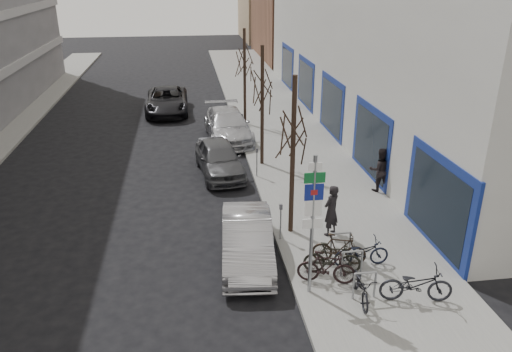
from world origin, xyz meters
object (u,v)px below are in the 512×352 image
object	(u,v)px
bike_far_curb	(417,282)
bike_far_inner	(339,248)
tree_near	(294,119)
meter_mid	(257,159)
bike_near_right	(326,267)
bike_mid_inner	(332,258)
meter_front	(281,218)
parked_car_mid	(219,158)
highway_sign_pole	(313,218)
bike_mid_curb	(362,250)
bike_rack	(352,260)
tree_far	(244,54)
bike_near_left	(361,284)
pedestrian_far	(380,169)
tree_mid	(262,78)
lane_car	(167,101)
meter_back	(242,123)
pedestrian_near	(331,210)
parked_car_front	(247,240)

from	to	relation	value
bike_far_curb	bike_far_inner	distance (m)	2.58
tree_near	meter_mid	bearing A→B (deg)	95.14
bike_near_right	bike_mid_inner	xyz separation A→B (m)	(0.30, 0.43, 0.01)
meter_front	bike_mid_inner	bearing A→B (deg)	-63.21
bike_far_inner	parked_car_mid	world-z (taller)	parked_car_mid
highway_sign_pole	bike_near_right	distance (m)	1.92
bike_mid_curb	bike_far_curb	world-z (taller)	bike_far_curb
meter_front	bike_far_curb	bearing A→B (deg)	-51.91
bike_rack	tree_far	size ratio (longest dim) A/B	0.41
meter_front	bike_near_left	world-z (taller)	meter_front
highway_sign_pole	parked_car_mid	xyz separation A→B (m)	(-1.81, 9.34, -1.71)
meter_mid	bike_near_right	xyz separation A→B (m)	(0.82, -8.15, -0.25)
parked_car_mid	pedestrian_far	xyz separation A→B (m)	(6.21, -3.01, 0.32)
bike_rack	bike_mid_inner	distance (m)	0.56
bike_rack	tree_near	distance (m)	4.66
bike_mid_inner	parked_car_mid	world-z (taller)	parked_car_mid
bike_near_right	bike_far_inner	world-z (taller)	bike_near_right
tree_mid	lane_car	distance (m)	11.59
bike_mid_inner	bike_far_inner	size ratio (longest dim) A/B	1.03
meter_mid	bike_mid_inner	xyz separation A→B (m)	(1.12, -7.72, -0.25)
bike_near_right	pedestrian_far	bearing A→B (deg)	-15.72
bike_near_right	bike_mid_curb	distance (m)	1.48
meter_back	tree_near	bearing A→B (deg)	-87.55
tree_mid	pedestrian_near	size ratio (longest dim) A/B	3.07
tree_far	bike_far_inner	bearing A→B (deg)	-86.13
tree_near	bike_far_inner	distance (m)	4.22
highway_sign_pole	tree_near	xyz separation A→B (m)	(0.20, 3.51, 1.65)
tree_mid	pedestrian_near	world-z (taller)	tree_mid
pedestrian_near	pedestrian_far	world-z (taller)	pedestrian_far
tree_mid	meter_back	bearing A→B (deg)	96.42
highway_sign_pole	meter_mid	bearing A→B (deg)	91.68
meter_back	pedestrian_near	distance (m)	11.07
lane_car	bike_mid_curb	bearing A→B (deg)	-71.98
highway_sign_pole	tree_mid	xyz separation A→B (m)	(0.20, 10.01, 1.65)
bike_mid_curb	parked_car_mid	bearing A→B (deg)	23.54
bike_far_inner	bike_mid_curb	bearing A→B (deg)	-90.76
pedestrian_far	parked_car_front	bearing A→B (deg)	40.31
tree_far	meter_mid	distance (m)	8.62
bike_near_right	parked_car_mid	distance (m)	9.29
parked_car_front	pedestrian_far	distance (m)	7.26
meter_mid	bike_mid_curb	xyz separation A→B (m)	(2.11, -7.42, -0.25)
parked_car_mid	bike_far_curb	bearing A→B (deg)	-72.37
tree_mid	meter_back	world-z (taller)	tree_mid
pedestrian_far	parked_car_mid	bearing A→B (deg)	-21.45
tree_near	meter_mid	world-z (taller)	tree_near
meter_mid	lane_car	xyz separation A→B (m)	(-4.09, 11.63, -0.14)
bike_near_left	bike_far_inner	distance (m)	1.86
tree_mid	bike_near_right	bearing A→B (deg)	-87.78
bike_rack	parked_car_mid	world-z (taller)	parked_car_mid
tree_mid	bike_far_inner	bearing A→B (deg)	-83.26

